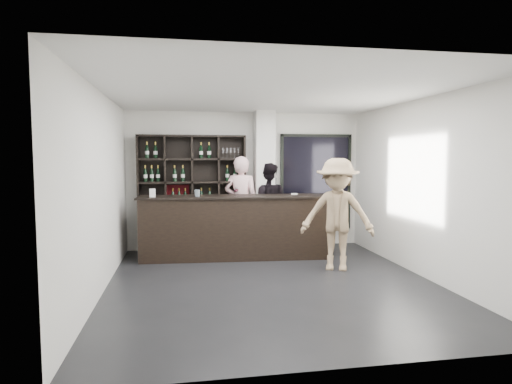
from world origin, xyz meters
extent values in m
cube|color=black|center=(0.00, 0.00, -0.01)|extent=(5.00, 5.50, 0.01)
cube|color=silver|center=(0.35, 2.47, 1.45)|extent=(0.40, 0.40, 2.90)
cube|color=black|center=(1.55, 2.69, 1.40)|extent=(1.60, 0.08, 2.10)
cube|color=black|center=(1.55, 2.69, 1.40)|extent=(1.48, 0.02, 1.98)
cube|color=black|center=(-0.35, 1.75, 0.59)|extent=(3.59, 0.67, 1.18)
cube|color=black|center=(-0.35, 1.75, 1.19)|extent=(3.67, 0.75, 0.03)
imported|color=#FFC8C9|center=(-0.15, 2.40, 0.99)|extent=(0.84, 0.69, 1.97)
imported|color=black|center=(0.40, 2.40, 0.92)|extent=(0.98, 0.81, 1.85)
imported|color=#977B5A|center=(1.27, 0.60, 0.97)|extent=(1.43, 1.15, 1.93)
cylinder|color=#A2B7C2|center=(-1.08, 1.72, 1.28)|extent=(0.10, 0.10, 0.13)
cube|color=white|center=(0.84, 1.83, 1.22)|extent=(0.15, 0.15, 0.02)
cube|color=white|center=(-1.90, 1.71, 1.29)|extent=(0.11, 0.08, 0.16)
camera|label=1|loc=(-1.35, -6.36, 1.95)|focal=30.00mm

